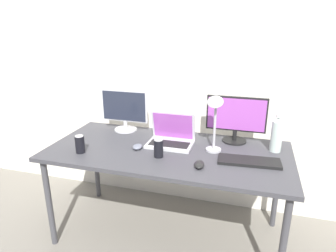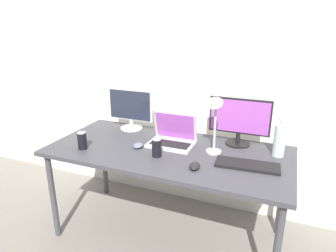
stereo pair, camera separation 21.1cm
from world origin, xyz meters
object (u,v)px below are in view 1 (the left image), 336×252
at_px(keyboard_main, 249,161).
at_px(soda_can_near_keyboard, 159,148).
at_px(soda_can_by_laptop, 80,144).
at_px(monitor_center, 236,118).
at_px(mouse_by_keyboard, 199,164).
at_px(water_bottle, 277,134).
at_px(monitor_left, 125,110).
at_px(desk_lamp, 215,111).
at_px(laptop_silver, 171,137).
at_px(work_desk, 168,157).
at_px(mouse_by_laptop, 137,147).

bearing_deg(keyboard_main, soda_can_near_keyboard, -176.77).
height_order(keyboard_main, soda_can_by_laptop, soda_can_by_laptop).
bearing_deg(monitor_center, mouse_by_keyboard, -109.88).
distance_m(water_bottle, soda_can_by_laptop, 1.39).
xyz_separation_m(monitor_left, water_bottle, (1.21, -0.10, -0.06)).
bearing_deg(soda_can_near_keyboard, keyboard_main, 7.38).
bearing_deg(desk_lamp, laptop_silver, 166.87).
distance_m(water_bottle, soda_can_near_keyboard, 0.84).
xyz_separation_m(work_desk, mouse_by_laptop, (-0.22, -0.05, 0.07)).
distance_m(soda_can_by_laptop, desk_lamp, 0.97).
distance_m(keyboard_main, water_bottle, 0.32).
relative_size(soda_can_near_keyboard, soda_can_by_laptop, 1.00).
bearing_deg(desk_lamp, monitor_left, 161.46).
height_order(monitor_left, water_bottle, monitor_left).
bearing_deg(keyboard_main, desk_lamp, 156.81).
relative_size(work_desk, water_bottle, 6.37).
xyz_separation_m(monitor_center, desk_lamp, (-0.13, -0.26, 0.12)).
bearing_deg(water_bottle, keyboard_main, -124.74).
bearing_deg(monitor_center, water_bottle, -19.13).
bearing_deg(laptop_silver, mouse_by_keyboard, -48.85).
distance_m(work_desk, desk_lamp, 0.49).
height_order(work_desk, soda_can_near_keyboard, soda_can_near_keyboard).
relative_size(monitor_left, mouse_by_keyboard, 3.70).
relative_size(laptop_silver, mouse_by_laptop, 3.67).
height_order(mouse_by_keyboard, soda_can_by_laptop, soda_can_by_laptop).
xyz_separation_m(work_desk, desk_lamp, (0.32, 0.03, 0.37)).
distance_m(water_bottle, desk_lamp, 0.49).
relative_size(laptop_silver, soda_can_by_laptop, 2.67).
relative_size(monitor_left, soda_can_by_laptop, 3.18).
distance_m(keyboard_main, mouse_by_keyboard, 0.34).
distance_m(laptop_silver, water_bottle, 0.76).
bearing_deg(work_desk, water_bottle, 14.17).
relative_size(monitor_left, monitor_center, 0.89).
bearing_deg(monitor_left, water_bottle, -4.89).
xyz_separation_m(monitor_center, soda_can_near_keyboard, (-0.48, -0.43, -0.13)).
height_order(work_desk, soda_can_by_laptop, soda_can_by_laptop).
xyz_separation_m(water_bottle, desk_lamp, (-0.42, -0.16, 0.18)).
bearing_deg(monitor_left, desk_lamp, -18.54).
height_order(mouse_by_keyboard, desk_lamp, desk_lamp).
distance_m(work_desk, monitor_left, 0.60).
distance_m(monitor_center, mouse_by_keyboard, 0.56).
bearing_deg(mouse_by_keyboard, monitor_center, 63.13).
distance_m(work_desk, mouse_by_laptop, 0.23).
relative_size(soda_can_near_keyboard, desk_lamp, 0.28).
relative_size(monitor_left, soda_can_near_keyboard, 3.18).
relative_size(laptop_silver, desk_lamp, 0.74).
bearing_deg(work_desk, mouse_by_laptop, -166.61).
distance_m(keyboard_main, soda_can_near_keyboard, 0.61).
xyz_separation_m(water_bottle, soda_can_by_laptop, (-1.32, -0.41, -0.06)).
bearing_deg(monitor_center, soda_can_by_laptop, -153.46).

